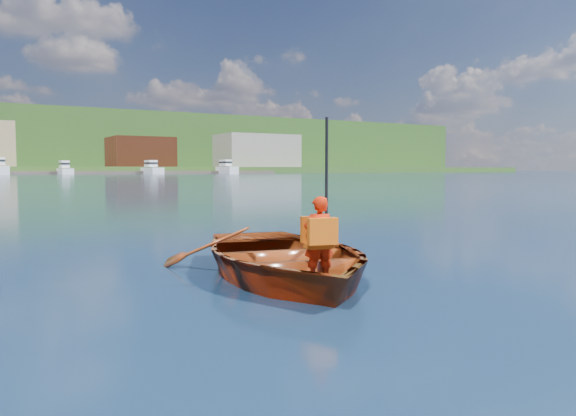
% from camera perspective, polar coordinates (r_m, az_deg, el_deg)
% --- Properties ---
extents(ground, '(600.00, 600.00, 0.00)m').
position_cam_1_polar(ground, '(7.35, -8.42, -6.99)').
color(ground, '#0F2B45').
rests_on(ground, ground).
extents(rowboat, '(3.68, 4.54, 0.83)m').
position_cam_1_polar(rowboat, '(7.24, -0.50, -4.99)').
color(rowboat, brown).
rests_on(rowboat, ground).
extents(child_paddler, '(0.40, 0.40, 1.89)m').
position_cam_1_polar(child_paddler, '(6.40, 3.17, -2.98)').
color(child_paddler, red).
rests_on(child_paddler, ground).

